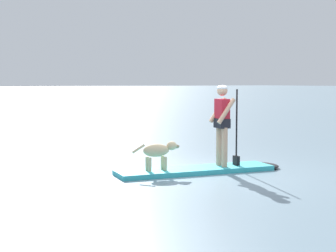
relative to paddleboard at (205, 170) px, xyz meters
name	(u,v)px	position (x,y,z in m)	size (l,w,h in m)	color
ground_plane	(195,173)	(-0.22, 0.05, -0.05)	(400.00, 400.00, 0.00)	slate
paddleboard	(205,170)	(0.00, 0.00, 0.00)	(3.70, 1.52, 0.10)	#33B2BF
person_paddler	(223,120)	(0.39, -0.09, 1.04)	(0.66, 0.55, 1.71)	tan
dog	(158,151)	(-1.02, 0.23, 0.44)	(1.00, 0.34, 0.57)	#CCB78C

